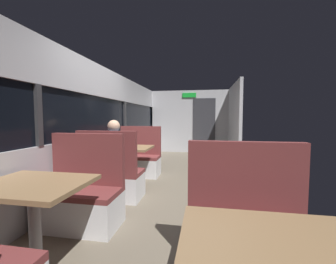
{
  "coord_description": "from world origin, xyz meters",
  "views": [
    {
      "loc": [
        0.55,
        -3.63,
        1.3
      ],
      "look_at": [
        -0.23,
        0.91,
        0.98
      ],
      "focal_mm": 22.39,
      "sensor_mm": 36.0,
      "label": 1
    }
  ],
  "objects_px": {
    "dining_table_near_window": "(34,194)",
    "bench_near_window_facing_entry": "(81,198)",
    "bench_mid_window_facing_entry": "(139,161)",
    "coffee_cup_primary": "(127,145)",
    "dining_table_mid_window": "(127,152)",
    "seated_passenger": "(113,164)",
    "bench_front_aisle_facing_entry": "(247,243)",
    "bench_mid_window_facing_end": "(112,178)"
  },
  "relations": [
    {
      "from": "dining_table_near_window",
      "to": "bench_mid_window_facing_entry",
      "type": "xyz_separation_m",
      "value": [
        0.0,
        2.94,
        -0.31
      ]
    },
    {
      "from": "dining_table_mid_window",
      "to": "seated_passenger",
      "type": "xyz_separation_m",
      "value": [
        0.0,
        -0.63,
        -0.1
      ]
    },
    {
      "from": "coffee_cup_primary",
      "to": "bench_mid_window_facing_entry",
      "type": "bearing_deg",
      "value": 90.52
    },
    {
      "from": "bench_near_window_facing_entry",
      "to": "bench_mid_window_facing_end",
      "type": "distance_m",
      "value": 0.84
    },
    {
      "from": "bench_mid_window_facing_end",
      "to": "seated_passenger",
      "type": "height_order",
      "value": "seated_passenger"
    },
    {
      "from": "coffee_cup_primary",
      "to": "bench_front_aisle_facing_entry",
      "type": "bearing_deg",
      "value": -49.59
    },
    {
      "from": "dining_table_mid_window",
      "to": "bench_front_aisle_facing_entry",
      "type": "distance_m",
      "value": 2.81
    },
    {
      "from": "coffee_cup_primary",
      "to": "seated_passenger",
      "type": "bearing_deg",
      "value": -90.67
    },
    {
      "from": "coffee_cup_primary",
      "to": "dining_table_mid_window",
      "type": "bearing_deg",
      "value": 98.14
    },
    {
      "from": "dining_table_near_window",
      "to": "bench_near_window_facing_entry",
      "type": "height_order",
      "value": "bench_near_window_facing_entry"
    },
    {
      "from": "bench_mid_window_facing_entry",
      "to": "bench_near_window_facing_entry",
      "type": "bearing_deg",
      "value": -90.0
    },
    {
      "from": "bench_near_window_facing_entry",
      "to": "coffee_cup_primary",
      "type": "relative_size",
      "value": 12.22
    },
    {
      "from": "bench_mid_window_facing_end",
      "to": "bench_front_aisle_facing_entry",
      "type": "bearing_deg",
      "value": -38.87
    },
    {
      "from": "bench_mid_window_facing_end",
      "to": "coffee_cup_primary",
      "type": "bearing_deg",
      "value": 89.4
    },
    {
      "from": "dining_table_mid_window",
      "to": "seated_passenger",
      "type": "relative_size",
      "value": 0.71
    },
    {
      "from": "bench_mid_window_facing_end",
      "to": "dining_table_near_window",
      "type": "bearing_deg",
      "value": -90.0
    },
    {
      "from": "dining_table_near_window",
      "to": "coffee_cup_primary",
      "type": "bearing_deg",
      "value": 89.82
    },
    {
      "from": "seated_passenger",
      "to": "coffee_cup_primary",
      "type": "relative_size",
      "value": 14.0
    },
    {
      "from": "bench_mid_window_facing_end",
      "to": "bench_mid_window_facing_entry",
      "type": "relative_size",
      "value": 1.0
    },
    {
      "from": "dining_table_near_window",
      "to": "bench_near_window_facing_entry",
      "type": "bearing_deg",
      "value": 90.0
    },
    {
      "from": "bench_near_window_facing_entry",
      "to": "coffee_cup_primary",
      "type": "bearing_deg",
      "value": 89.74
    },
    {
      "from": "seated_passenger",
      "to": "bench_mid_window_facing_entry",
      "type": "bearing_deg",
      "value": 90.0
    },
    {
      "from": "bench_near_window_facing_entry",
      "to": "bench_front_aisle_facing_entry",
      "type": "distance_m",
      "value": 1.89
    },
    {
      "from": "bench_front_aisle_facing_entry",
      "to": "bench_mid_window_facing_entry",
      "type": "bearing_deg",
      "value": 122.21
    },
    {
      "from": "bench_near_window_facing_entry",
      "to": "seated_passenger",
      "type": "height_order",
      "value": "seated_passenger"
    },
    {
      "from": "coffee_cup_primary",
      "to": "bench_near_window_facing_entry",
      "type": "bearing_deg",
      "value": -90.26
    },
    {
      "from": "bench_front_aisle_facing_entry",
      "to": "seated_passenger",
      "type": "xyz_separation_m",
      "value": [
        -1.79,
        1.51,
        0.21
      ]
    },
    {
      "from": "dining_table_mid_window",
      "to": "coffee_cup_primary",
      "type": "xyz_separation_m",
      "value": [
        0.01,
        -0.05,
        0.15
      ]
    },
    {
      "from": "bench_front_aisle_facing_entry",
      "to": "coffee_cup_primary",
      "type": "relative_size",
      "value": 12.22
    },
    {
      "from": "dining_table_near_window",
      "to": "bench_mid_window_facing_end",
      "type": "relative_size",
      "value": 0.82
    },
    {
      "from": "bench_near_window_facing_entry",
      "to": "seated_passenger",
      "type": "distance_m",
      "value": 0.94
    },
    {
      "from": "bench_front_aisle_facing_entry",
      "to": "dining_table_mid_window",
      "type": "bearing_deg",
      "value": 129.88
    },
    {
      "from": "dining_table_mid_window",
      "to": "bench_mid_window_facing_entry",
      "type": "height_order",
      "value": "bench_mid_window_facing_entry"
    },
    {
      "from": "seated_passenger",
      "to": "bench_near_window_facing_entry",
      "type": "bearing_deg",
      "value": -90.0
    },
    {
      "from": "dining_table_mid_window",
      "to": "bench_front_aisle_facing_entry",
      "type": "xyz_separation_m",
      "value": [
        1.79,
        -2.14,
        -0.31
      ]
    },
    {
      "from": "bench_mid_window_facing_entry",
      "to": "seated_passenger",
      "type": "height_order",
      "value": "seated_passenger"
    },
    {
      "from": "dining_table_mid_window",
      "to": "coffee_cup_primary",
      "type": "bearing_deg",
      "value": -81.86
    },
    {
      "from": "bench_front_aisle_facing_entry",
      "to": "bench_mid_window_facing_end",
      "type": "bearing_deg",
      "value": 141.13
    },
    {
      "from": "dining_table_mid_window",
      "to": "bench_front_aisle_facing_entry",
      "type": "bearing_deg",
      "value": -50.12
    },
    {
      "from": "dining_table_near_window",
      "to": "seated_passenger",
      "type": "bearing_deg",
      "value": 90.0
    },
    {
      "from": "bench_mid_window_facing_entry",
      "to": "dining_table_near_window",
      "type": "bearing_deg",
      "value": -90.0
    },
    {
      "from": "bench_near_window_facing_entry",
      "to": "bench_front_aisle_facing_entry",
      "type": "relative_size",
      "value": 1.0
    }
  ]
}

